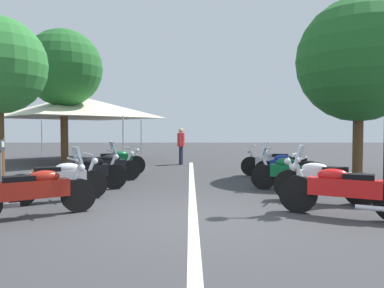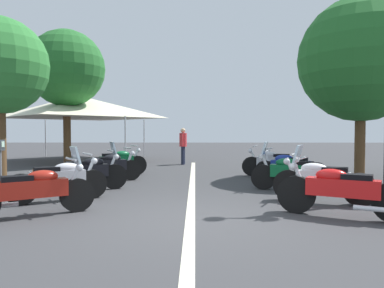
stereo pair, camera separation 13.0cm
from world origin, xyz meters
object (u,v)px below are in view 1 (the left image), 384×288
at_px(traffic_cone_0, 33,182).
at_px(roadside_tree_2, 64,69).
at_px(motorcycle_right_row_0, 342,189).
at_px(roadside_tree_1, 359,60).
at_px(parking_meter, 0,159).
at_px(motorcycle_right_row_4, 272,162).
at_px(motorcycle_left_row_4, 116,162).
at_px(motorcycle_right_row_1, 323,181).
at_px(motorcycle_left_row_2, 87,172).
at_px(motorcycle_right_row_2, 292,172).
at_px(motorcycle_right_row_3, 289,167).
at_px(event_tent, 76,107).
at_px(motorcycle_left_row_1, 60,180).
at_px(motorcycle_left_row_0, 35,190).
at_px(bystander_1, 181,143).
at_px(motorcycle_left_row_3, 106,167).

relative_size(traffic_cone_0, roadside_tree_2, 0.11).
distance_m(motorcycle_right_row_0, roadside_tree_1, 7.03).
bearing_deg(parking_meter, motorcycle_right_row_4, 36.07).
bearing_deg(roadside_tree_2, motorcycle_right_row_4, -117.29).
bearing_deg(roadside_tree_1, motorcycle_left_row_4, 88.33).
bearing_deg(motorcycle_right_row_1, motorcycle_right_row_0, 110.29).
xyz_separation_m(motorcycle_left_row_2, motorcycle_right_row_2, (0.00, -5.04, -0.00)).
xyz_separation_m(motorcycle_right_row_3, roadside_tree_2, (5.65, 8.26, 3.71)).
height_order(roadside_tree_2, event_tent, roadside_tree_2).
relative_size(motorcycle_right_row_0, roadside_tree_1, 0.35).
bearing_deg(motorcycle_right_row_1, motorcycle_left_row_1, 24.19).
bearing_deg(motorcycle_right_row_3, motorcycle_left_row_4, 7.84).
bearing_deg(motorcycle_left_row_2, motorcycle_left_row_0, -116.89).
height_order(bystander_1, event_tent, event_tent).
bearing_deg(motorcycle_right_row_2, traffic_cone_0, 24.98).
relative_size(motorcycle_left_row_0, roadside_tree_2, 0.32).
bearing_deg(motorcycle_right_row_2, motorcycle_left_row_1, 34.80).
bearing_deg(motorcycle_left_row_1, roadside_tree_1, -5.54).
bearing_deg(motorcycle_left_row_4, motorcycle_right_row_4, -32.20).
height_order(motorcycle_left_row_3, motorcycle_right_row_2, motorcycle_right_row_2).
xyz_separation_m(motorcycle_right_row_2, event_tent, (9.03, 8.09, 2.19)).
xyz_separation_m(motorcycle_right_row_0, roadside_tree_2, (9.77, 8.06, 3.69)).
relative_size(traffic_cone_0, roadside_tree_1, 0.11).
height_order(motorcycle_left_row_0, motorcycle_right_row_0, motorcycle_right_row_0).
height_order(motorcycle_left_row_2, motorcycle_right_row_0, motorcycle_right_row_0).
height_order(motorcycle_left_row_1, motorcycle_right_row_2, motorcycle_right_row_2).
height_order(motorcycle_right_row_1, motorcycle_right_row_3, motorcycle_right_row_1).
distance_m(motorcycle_left_row_2, motorcycle_right_row_3, 5.50).
relative_size(motorcycle_left_row_3, motorcycle_left_row_4, 1.02).
bearing_deg(motorcycle_left_row_0, motorcycle_right_row_4, 13.01).
height_order(parking_meter, bystander_1, bystander_1).
distance_m(motorcycle_right_row_3, traffic_cone_0, 6.69).
bearing_deg(motorcycle_left_row_3, motorcycle_right_row_1, -62.28).
height_order(motorcycle_right_row_1, motorcycle_right_row_2, motorcycle_right_row_2).
height_order(traffic_cone_0, event_tent, event_tent).
xyz_separation_m(motorcycle_left_row_2, motorcycle_right_row_0, (-2.76, -5.12, 0.01)).
xyz_separation_m(motorcycle_right_row_0, event_tent, (11.79, 8.17, 2.17)).
xyz_separation_m(motorcycle_left_row_3, motorcycle_right_row_1, (-3.06, -5.12, 0.01)).
bearing_deg(motorcycle_right_row_4, motorcycle_left_row_4, 16.67).
distance_m(motorcycle_right_row_2, parking_meter, 6.56).
bearing_deg(bystander_1, roadside_tree_1, 153.67).
bearing_deg(roadside_tree_1, motorcycle_left_row_2, 109.50).
xyz_separation_m(motorcycle_right_row_1, bystander_1, (8.58, 3.11, 0.47)).
relative_size(motorcycle_right_row_1, motorcycle_right_row_4, 0.93).
bearing_deg(parking_meter, bystander_1, 70.38).
bearing_deg(motorcycle_left_row_3, motorcycle_right_row_3, -33.29).
relative_size(traffic_cone_0, bystander_1, 0.39).
bearing_deg(traffic_cone_0, motorcycle_left_row_2, -63.70).
height_order(motorcycle_right_row_0, traffic_cone_0, motorcycle_right_row_0).
xyz_separation_m(motorcycle_left_row_2, parking_meter, (-1.52, 1.32, 0.43)).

